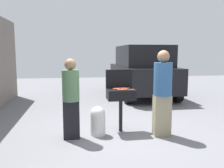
% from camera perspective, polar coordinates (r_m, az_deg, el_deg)
% --- Properties ---
extents(ground_plane, '(24.00, 24.00, 0.00)m').
position_cam_1_polar(ground_plane, '(5.32, 1.79, -11.49)').
color(ground_plane, slate).
extents(bbq_grill, '(0.60, 0.44, 0.94)m').
position_cam_1_polar(bbq_grill, '(5.17, 2.13, -2.91)').
color(bbq_grill, black).
rests_on(bbq_grill, ground).
extents(grill_lid_open, '(0.60, 0.05, 0.42)m').
position_cam_1_polar(grill_lid_open, '(5.33, 1.69, 1.26)').
color(grill_lid_open, black).
rests_on(grill_lid_open, bbq_grill).
extents(hot_dog_0, '(0.13, 0.04, 0.03)m').
position_cam_1_polar(hot_dog_0, '(5.06, 2.05, -1.31)').
color(hot_dog_0, '#C6593D').
rests_on(hot_dog_0, bbq_grill).
extents(hot_dog_1, '(0.13, 0.03, 0.03)m').
position_cam_1_polar(hot_dog_1, '(5.20, 0.93, -1.08)').
color(hot_dog_1, '#AD4228').
rests_on(hot_dog_1, bbq_grill).
extents(hot_dog_2, '(0.13, 0.03, 0.03)m').
position_cam_1_polar(hot_dog_2, '(5.24, 1.53, -1.01)').
color(hot_dog_2, '#AD4228').
rests_on(hot_dog_2, bbq_grill).
extents(hot_dog_3, '(0.13, 0.04, 0.03)m').
position_cam_1_polar(hot_dog_3, '(5.25, 3.62, -1.01)').
color(hot_dog_3, '#C6593D').
rests_on(hot_dog_3, bbq_grill).
extents(hot_dog_4, '(0.13, 0.03, 0.03)m').
position_cam_1_polar(hot_dog_4, '(5.01, 2.04, -1.41)').
color(hot_dog_4, '#C6593D').
rests_on(hot_dog_4, bbq_grill).
extents(hot_dog_5, '(0.13, 0.03, 0.03)m').
position_cam_1_polar(hot_dog_5, '(4.99, 3.02, -1.44)').
color(hot_dog_5, '#AD4228').
rests_on(hot_dog_5, bbq_grill).
extents(hot_dog_6, '(0.13, 0.04, 0.03)m').
position_cam_1_polar(hot_dog_6, '(5.15, 1.31, -1.16)').
color(hot_dog_6, '#B74C33').
rests_on(hot_dog_6, bbq_grill).
extents(hot_dog_7, '(0.13, 0.03, 0.03)m').
position_cam_1_polar(hot_dog_7, '(5.11, 0.88, -1.23)').
color(hot_dog_7, '#B74C33').
rests_on(hot_dog_7, bbq_grill).
extents(hot_dog_8, '(0.13, 0.03, 0.03)m').
position_cam_1_polar(hot_dog_8, '(5.29, 2.51, -0.94)').
color(hot_dog_8, '#B74C33').
rests_on(hot_dog_8, bbq_grill).
extents(hot_dog_9, '(0.13, 0.03, 0.03)m').
position_cam_1_polar(hot_dog_9, '(5.11, 2.87, -1.24)').
color(hot_dog_9, '#AD4228').
rests_on(hot_dog_9, bbq_grill).
extents(hot_dog_10, '(0.13, 0.04, 0.03)m').
position_cam_1_polar(hot_dog_10, '(5.03, 4.66, -1.40)').
color(hot_dog_10, '#B74C33').
rests_on(hot_dog_10, bbq_grill).
extents(hot_dog_11, '(0.13, 0.04, 0.03)m').
position_cam_1_polar(hot_dog_11, '(5.16, 3.17, -1.16)').
color(hot_dog_11, '#AD4228').
rests_on(hot_dog_11, bbq_grill).
extents(propane_tank, '(0.32, 0.32, 0.62)m').
position_cam_1_polar(propane_tank, '(5.05, -3.44, -8.72)').
color(propane_tank, silver).
rests_on(propane_tank, ground).
extents(person_left, '(0.34, 0.34, 1.62)m').
position_cam_1_polar(person_left, '(4.78, -9.90, -2.85)').
color(person_left, black).
rests_on(person_left, ground).
extents(person_right, '(0.38, 0.38, 1.79)m').
position_cam_1_polar(person_right, '(4.99, 12.12, -1.44)').
color(person_right, gray).
rests_on(person_right, ground).
extents(parked_minivan, '(2.04, 4.41, 2.02)m').
position_cam_1_polar(parked_minivan, '(9.69, 7.20, 3.22)').
color(parked_minivan, black).
rests_on(parked_minivan, ground).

